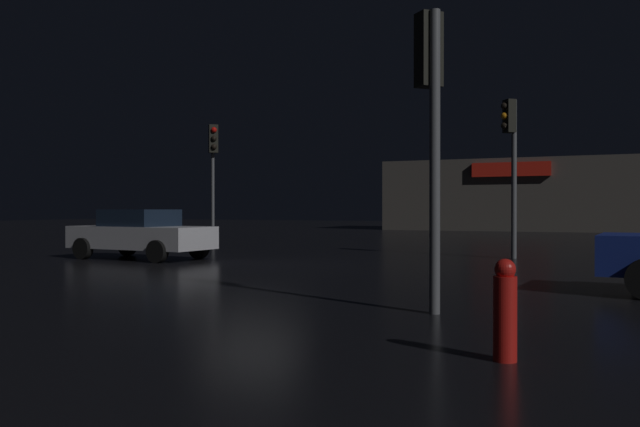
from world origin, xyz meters
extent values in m
plane|color=black|center=(0.00, 0.00, 0.00)|extent=(120.00, 120.00, 0.00)
cube|color=#4C4742|center=(2.79, 31.57, 2.34)|extent=(17.11, 7.03, 4.69)
cube|color=red|center=(2.79, 27.91, 3.94)|extent=(4.84, 0.24, 0.90)
cylinder|color=#595B60|center=(6.05, -5.71, 2.06)|extent=(0.15, 0.15, 4.13)
cube|color=black|center=(5.93, -5.60, 3.62)|extent=(0.41, 0.41, 1.02)
sphere|color=red|center=(5.82, -5.49, 3.92)|extent=(0.20, 0.20, 0.20)
sphere|color=black|center=(5.82, -5.49, 3.62)|extent=(0.20, 0.20, 0.20)
sphere|color=black|center=(5.82, -5.49, 3.31)|extent=(0.20, 0.20, 0.20)
cylinder|color=#595B60|center=(-4.95, 5.73, 2.24)|extent=(0.12, 0.12, 4.49)
cube|color=black|center=(-4.84, 5.62, 3.98)|extent=(0.41, 0.41, 1.02)
sphere|color=red|center=(-4.74, 5.49, 4.29)|extent=(0.20, 0.20, 0.20)
sphere|color=black|center=(-4.74, 5.49, 3.98)|extent=(0.20, 0.20, 0.20)
sphere|color=black|center=(-4.74, 5.49, 3.67)|extent=(0.20, 0.20, 0.20)
cylinder|color=#595B60|center=(5.79, 4.93, 2.28)|extent=(0.15, 0.15, 4.57)
cube|color=black|center=(5.67, 4.83, 4.09)|extent=(0.41, 0.41, 0.95)
sphere|color=black|center=(5.55, 4.72, 4.38)|extent=(0.20, 0.20, 0.20)
sphere|color=orange|center=(5.55, 4.72, 4.09)|extent=(0.20, 0.20, 0.20)
sphere|color=black|center=(5.55, 4.72, 3.81)|extent=(0.20, 0.20, 0.20)
cube|color=#B7B7BF|center=(-3.97, 0.52, 0.62)|extent=(4.33, 2.05, 0.63)
cube|color=black|center=(-4.03, 0.53, 1.17)|extent=(1.93, 1.69, 0.48)
cylinder|color=black|center=(-2.52, 1.27, 0.30)|extent=(0.62, 0.27, 0.61)
cylinder|color=black|center=(-2.66, -0.45, 0.30)|extent=(0.62, 0.27, 0.61)
cylinder|color=black|center=(-5.29, 1.49, 0.30)|extent=(0.62, 0.27, 0.61)
cylinder|color=black|center=(-5.42, -0.23, 0.30)|extent=(0.62, 0.27, 0.61)
cylinder|color=red|center=(7.30, -8.15, 0.40)|extent=(0.22, 0.22, 0.80)
sphere|color=red|center=(7.30, -8.15, 0.86)|extent=(0.20, 0.20, 0.20)
camera|label=1|loc=(8.14, -14.38, 1.42)|focal=36.37mm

